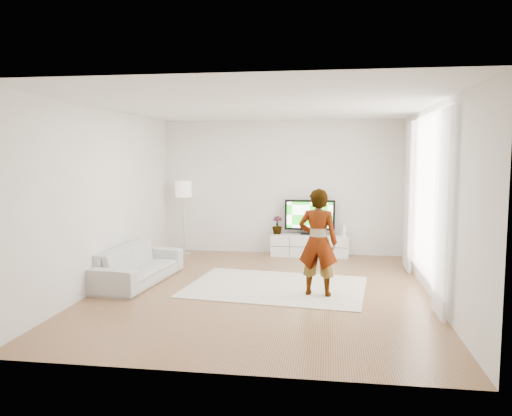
# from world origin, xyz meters

# --- Properties ---
(floor) EXTENTS (6.00, 6.00, 0.00)m
(floor) POSITION_xyz_m (0.00, 0.00, 0.00)
(floor) COLOR #A07548
(floor) RESTS_ON ground
(ceiling) EXTENTS (6.00, 6.00, 0.00)m
(ceiling) POSITION_xyz_m (0.00, 0.00, 2.80)
(ceiling) COLOR white
(ceiling) RESTS_ON wall_back
(wall_left) EXTENTS (0.02, 6.00, 2.80)m
(wall_left) POSITION_xyz_m (-2.50, 0.00, 1.40)
(wall_left) COLOR silver
(wall_left) RESTS_ON floor
(wall_right) EXTENTS (0.02, 6.00, 2.80)m
(wall_right) POSITION_xyz_m (2.50, 0.00, 1.40)
(wall_right) COLOR silver
(wall_right) RESTS_ON floor
(wall_back) EXTENTS (5.00, 0.02, 2.80)m
(wall_back) POSITION_xyz_m (0.00, 3.00, 1.40)
(wall_back) COLOR silver
(wall_back) RESTS_ON floor
(wall_front) EXTENTS (5.00, 0.02, 2.80)m
(wall_front) POSITION_xyz_m (0.00, -3.00, 1.40)
(wall_front) COLOR silver
(wall_front) RESTS_ON floor
(window) EXTENTS (0.01, 2.60, 2.50)m
(window) POSITION_xyz_m (2.48, 0.30, 1.45)
(window) COLOR white
(window) RESTS_ON wall_right
(curtain_near) EXTENTS (0.04, 0.70, 2.60)m
(curtain_near) POSITION_xyz_m (2.40, -1.00, 1.35)
(curtain_near) COLOR white
(curtain_near) RESTS_ON floor
(curtain_far) EXTENTS (0.04, 0.70, 2.60)m
(curtain_far) POSITION_xyz_m (2.40, 1.60, 1.35)
(curtain_far) COLOR white
(curtain_far) RESTS_ON floor
(media_console) EXTENTS (1.58, 0.45, 0.44)m
(media_console) POSITION_xyz_m (0.62, 2.76, 0.22)
(media_console) COLOR white
(media_console) RESTS_ON floor
(television) EXTENTS (1.03, 0.20, 0.72)m
(television) POSITION_xyz_m (0.62, 2.79, 0.83)
(television) COLOR black
(television) RESTS_ON media_console
(game_console) EXTENTS (0.08, 0.17, 0.22)m
(game_console) POSITION_xyz_m (1.31, 2.76, 0.56)
(game_console) COLOR white
(game_console) RESTS_ON media_console
(potted_plant) EXTENTS (0.22, 0.22, 0.37)m
(potted_plant) POSITION_xyz_m (-0.05, 2.77, 0.63)
(potted_plant) COLOR #3F7238
(potted_plant) RESTS_ON media_console
(rug) EXTENTS (2.93, 2.26, 0.01)m
(rug) POSITION_xyz_m (0.20, 0.20, 0.01)
(rug) COLOR beige
(rug) RESTS_ON floor
(player) EXTENTS (0.62, 0.45, 1.58)m
(player) POSITION_xyz_m (0.85, -0.18, 0.80)
(player) COLOR #334772
(player) RESTS_ON rug
(sofa) EXTENTS (0.96, 2.05, 0.58)m
(sofa) POSITION_xyz_m (-2.07, 0.20, 0.29)
(sofa) COLOR beige
(sofa) RESTS_ON floor
(floor_lamp) EXTENTS (0.34, 0.34, 1.54)m
(floor_lamp) POSITION_xyz_m (-2.01, 2.63, 1.30)
(floor_lamp) COLOR silver
(floor_lamp) RESTS_ON floor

